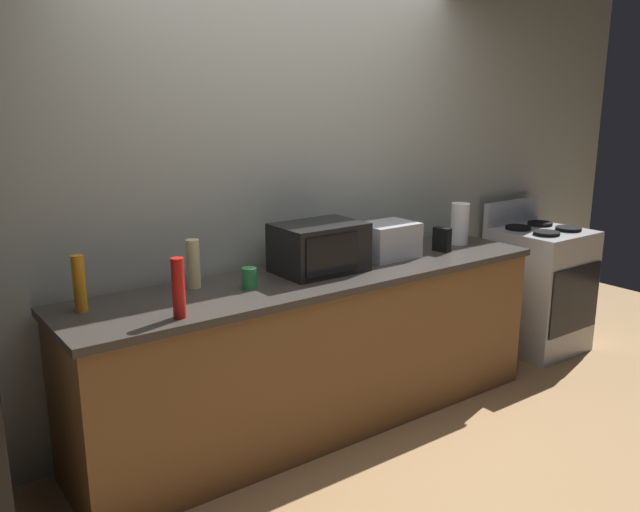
{
  "coord_description": "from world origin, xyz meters",
  "views": [
    {
      "loc": [
        -2.04,
        -2.39,
        1.86
      ],
      "look_at": [
        0.0,
        0.4,
        1.0
      ],
      "focal_mm": 36.83,
      "sensor_mm": 36.0,
      "label": 1
    }
  ],
  "objects_px": {
    "microwave": "(319,247)",
    "bottle_hand_soap": "(193,264)",
    "toaster_oven": "(387,240)",
    "stove_range": "(538,288)",
    "bottle_dish_soap": "(79,283)",
    "paper_towel_roll": "(460,224)",
    "bottle_hot_sauce": "(178,288)",
    "cordless_phone": "(442,240)",
    "mug_green": "(249,278)"
  },
  "relations": [
    {
      "from": "stove_range",
      "to": "bottle_dish_soap",
      "type": "bearing_deg",
      "value": 177.64
    },
    {
      "from": "microwave",
      "to": "toaster_oven",
      "type": "height_order",
      "value": "microwave"
    },
    {
      "from": "microwave",
      "to": "bottle_hand_soap",
      "type": "bearing_deg",
      "value": 170.34
    },
    {
      "from": "toaster_oven",
      "to": "paper_towel_roll",
      "type": "distance_m",
      "value": 0.62
    },
    {
      "from": "bottle_hot_sauce",
      "to": "paper_towel_roll",
      "type": "bearing_deg",
      "value": 7.27
    },
    {
      "from": "toaster_oven",
      "to": "bottle_dish_soap",
      "type": "relative_size",
      "value": 1.31
    },
    {
      "from": "paper_towel_roll",
      "to": "bottle_hot_sauce",
      "type": "distance_m",
      "value": 2.11
    },
    {
      "from": "toaster_oven",
      "to": "bottle_hand_soap",
      "type": "height_order",
      "value": "bottle_hand_soap"
    },
    {
      "from": "bottle_hand_soap",
      "to": "paper_towel_roll",
      "type": "bearing_deg",
      "value": -3.64
    },
    {
      "from": "microwave",
      "to": "bottle_hand_soap",
      "type": "distance_m",
      "value": 0.71
    },
    {
      "from": "cordless_phone",
      "to": "mug_green",
      "type": "xyz_separation_m",
      "value": [
        -1.37,
        0.01,
        -0.02
      ]
    },
    {
      "from": "bottle_dish_soap",
      "to": "mug_green",
      "type": "distance_m",
      "value": 0.81
    },
    {
      "from": "toaster_oven",
      "to": "bottle_hot_sauce",
      "type": "bearing_deg",
      "value": -169.32
    },
    {
      "from": "stove_range",
      "to": "cordless_phone",
      "type": "height_order",
      "value": "stove_range"
    },
    {
      "from": "paper_towel_roll",
      "to": "bottle_dish_soap",
      "type": "relative_size",
      "value": 1.04
    },
    {
      "from": "microwave",
      "to": "bottle_hot_sauce",
      "type": "height_order",
      "value": "same"
    },
    {
      "from": "microwave",
      "to": "bottle_hot_sauce",
      "type": "xyz_separation_m",
      "value": [
        -0.95,
        -0.26,
        0.0
      ]
    },
    {
      "from": "stove_range",
      "to": "mug_green",
      "type": "distance_m",
      "value": 2.5
    },
    {
      "from": "cordless_phone",
      "to": "paper_towel_roll",
      "type": "bearing_deg",
      "value": 8.06
    },
    {
      "from": "microwave",
      "to": "mug_green",
      "type": "xyz_separation_m",
      "value": [
        -0.48,
        -0.06,
        -0.08
      ]
    },
    {
      "from": "bottle_dish_soap",
      "to": "bottle_hand_soap",
      "type": "height_order",
      "value": "bottle_dish_soap"
    },
    {
      "from": "paper_towel_roll",
      "to": "mug_green",
      "type": "distance_m",
      "value": 1.62
    },
    {
      "from": "toaster_oven",
      "to": "mug_green",
      "type": "height_order",
      "value": "toaster_oven"
    },
    {
      "from": "toaster_oven",
      "to": "bottle_hot_sauce",
      "type": "height_order",
      "value": "bottle_hot_sauce"
    },
    {
      "from": "stove_range",
      "to": "bottle_hot_sauce",
      "type": "xyz_separation_m",
      "value": [
        -2.92,
        -0.22,
        0.57
      ]
    },
    {
      "from": "bottle_hot_sauce",
      "to": "bottle_hand_soap",
      "type": "xyz_separation_m",
      "value": [
        0.25,
        0.38,
        -0.01
      ]
    },
    {
      "from": "stove_range",
      "to": "bottle_hand_soap",
      "type": "height_order",
      "value": "bottle_hand_soap"
    },
    {
      "from": "paper_towel_roll",
      "to": "bottle_hot_sauce",
      "type": "height_order",
      "value": "same"
    },
    {
      "from": "cordless_phone",
      "to": "mug_green",
      "type": "bearing_deg",
      "value": 170.12
    },
    {
      "from": "cordless_phone",
      "to": "bottle_dish_soap",
      "type": "distance_m",
      "value": 2.17
    },
    {
      "from": "bottle_hot_sauce",
      "to": "mug_green",
      "type": "height_order",
      "value": "bottle_hot_sauce"
    },
    {
      "from": "bottle_hand_soap",
      "to": "bottle_dish_soap",
      "type": "bearing_deg",
      "value": -176.65
    },
    {
      "from": "mug_green",
      "to": "paper_towel_roll",
      "type": "bearing_deg",
      "value": 2.17
    },
    {
      "from": "stove_range",
      "to": "toaster_oven",
      "type": "xyz_separation_m",
      "value": [
        -1.46,
        0.06,
        0.54
      ]
    },
    {
      "from": "stove_range",
      "to": "microwave",
      "type": "xyz_separation_m",
      "value": [
        -1.97,
        0.05,
        0.57
      ]
    },
    {
      "from": "bottle_hot_sauce",
      "to": "toaster_oven",
      "type": "bearing_deg",
      "value": 10.68
    },
    {
      "from": "microwave",
      "to": "paper_towel_roll",
      "type": "xyz_separation_m",
      "value": [
        1.14,
        0.0,
        0.0
      ]
    },
    {
      "from": "microwave",
      "to": "bottle_hand_soap",
      "type": "height_order",
      "value": "microwave"
    },
    {
      "from": "cordless_phone",
      "to": "microwave",
      "type": "bearing_deg",
      "value": 166.02
    },
    {
      "from": "toaster_oven",
      "to": "bottle_dish_soap",
      "type": "distance_m",
      "value": 1.79
    },
    {
      "from": "bottle_hand_soap",
      "to": "toaster_oven",
      "type": "bearing_deg",
      "value": -5.03
    },
    {
      "from": "paper_towel_roll",
      "to": "bottle_dish_soap",
      "type": "bearing_deg",
      "value": 178.02
    },
    {
      "from": "toaster_oven",
      "to": "bottle_hand_soap",
      "type": "bearing_deg",
      "value": 174.97
    },
    {
      "from": "paper_towel_roll",
      "to": "bottle_dish_soap",
      "type": "distance_m",
      "value": 2.41
    },
    {
      "from": "stove_range",
      "to": "microwave",
      "type": "relative_size",
      "value": 2.25
    },
    {
      "from": "cordless_phone",
      "to": "mug_green",
      "type": "height_order",
      "value": "cordless_phone"
    },
    {
      "from": "toaster_oven",
      "to": "paper_towel_roll",
      "type": "height_order",
      "value": "paper_towel_roll"
    },
    {
      "from": "paper_towel_roll",
      "to": "mug_green",
      "type": "bearing_deg",
      "value": -177.83
    },
    {
      "from": "bottle_hot_sauce",
      "to": "bottle_dish_soap",
      "type": "height_order",
      "value": "bottle_hot_sauce"
    },
    {
      "from": "microwave",
      "to": "bottle_dish_soap",
      "type": "distance_m",
      "value": 1.28
    }
  ]
}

